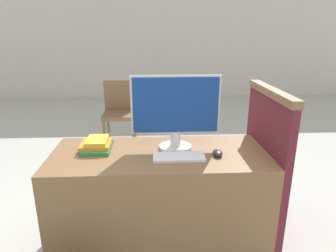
{
  "coord_description": "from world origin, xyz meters",
  "views": [
    {
      "loc": [
        -0.04,
        -1.56,
        1.53
      ],
      "look_at": [
        0.06,
        0.29,
        0.93
      ],
      "focal_mm": 32.0,
      "sensor_mm": 36.0,
      "label": 1
    }
  ],
  "objects": [
    {
      "name": "book_stack",
      "position": [
        -0.43,
        0.41,
        0.76
      ],
      "size": [
        0.2,
        0.28,
        0.08
      ],
      "color": "#2D7F42",
      "rests_on": "desk"
    },
    {
      "name": "desk",
      "position": [
        0.0,
        0.32,
        0.37
      ],
      "size": [
        1.47,
        0.64,
        0.73
      ],
      "color": "brown",
      "rests_on": "ground_plane"
    },
    {
      "name": "wall_back",
      "position": [
        0.0,
        5.47,
        1.4
      ],
      "size": [
        12.0,
        0.06,
        2.8
      ],
      "color": "beige",
      "rests_on": "ground_plane"
    },
    {
      "name": "mouse",
      "position": [
        0.38,
        0.25,
        0.75
      ],
      "size": [
        0.06,
        0.1,
        0.04
      ],
      "color": "#262626",
      "rests_on": "desk"
    },
    {
      "name": "monitor",
      "position": [
        0.11,
        0.4,
        1.0
      ],
      "size": [
        0.6,
        0.23,
        0.51
      ],
      "color": "silver",
      "rests_on": "desk"
    },
    {
      "name": "keyboard",
      "position": [
        0.13,
        0.23,
        0.74
      ],
      "size": [
        0.34,
        0.15,
        0.02
      ],
      "color": "white",
      "rests_on": "desk"
    },
    {
      "name": "carrel_divider",
      "position": [
        0.76,
        0.37,
        0.59
      ],
      "size": [
        0.07,
        0.74,
        1.15
      ],
      "color": "#5B1E28",
      "rests_on": "ground_plane"
    },
    {
      "name": "far_chair",
      "position": [
        -0.49,
        2.47,
        0.49
      ],
      "size": [
        0.44,
        0.44,
        0.86
      ],
      "rotation": [
        0.0,
        0.0,
        0.97
      ],
      "color": "brown",
      "rests_on": "ground_plane"
    }
  ]
}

